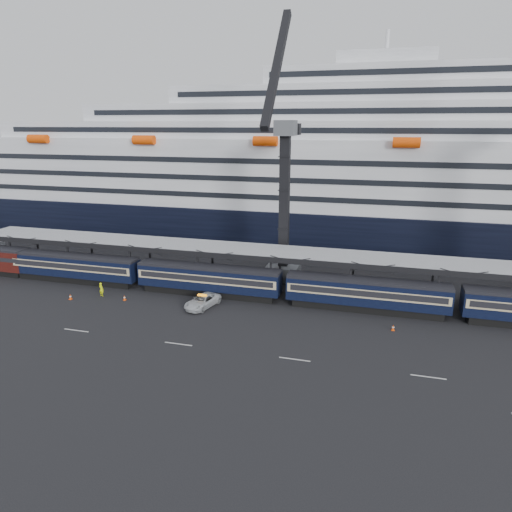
# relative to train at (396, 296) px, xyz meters

# --- Properties ---
(ground) EXTENTS (260.00, 260.00, 0.00)m
(ground) POSITION_rel_train_xyz_m (4.65, -10.00, -2.20)
(ground) COLOR black
(ground) RESTS_ON ground
(train) EXTENTS (133.05, 3.00, 4.05)m
(train) POSITION_rel_train_xyz_m (0.00, 0.00, 0.00)
(train) COLOR black
(train) RESTS_ON ground
(canopy) EXTENTS (130.00, 6.25, 5.53)m
(canopy) POSITION_rel_train_xyz_m (4.65, 4.00, 3.05)
(canopy) COLOR #909398
(canopy) RESTS_ON ground
(cruise_ship) EXTENTS (214.09, 28.84, 34.00)m
(cruise_ship) POSITION_rel_train_xyz_m (3.57, 35.99, 10.14)
(cruise_ship) COLOR black
(cruise_ship) RESTS_ON ground
(crane_dark_near) EXTENTS (4.50, 17.75, 35.08)m
(crane_dark_near) POSITION_rel_train_xyz_m (-15.35, 8.59, 9.73)
(crane_dark_near) COLOR #4E5256
(crane_dark_near) RESTS_ON ground
(pickup_truck) EXTENTS (3.68, 5.73, 1.47)m
(pickup_truck) POSITION_rel_train_xyz_m (-22.60, -4.22, -1.47)
(pickup_truck) COLOR silver
(pickup_truck) RESTS_ON ground
(worker) EXTENTS (0.76, 0.60, 1.84)m
(worker) POSITION_rel_train_xyz_m (-36.61, -4.22, -1.28)
(worker) COLOR #EAFF0D
(worker) RESTS_ON ground
(traffic_cone_a) EXTENTS (0.37, 0.37, 0.74)m
(traffic_cone_a) POSITION_rel_train_xyz_m (-39.79, -6.31, -1.83)
(traffic_cone_a) COLOR #FF4B08
(traffic_cone_a) RESTS_ON ground
(traffic_cone_b) EXTENTS (0.35, 0.35, 0.70)m
(traffic_cone_b) POSITION_rel_train_xyz_m (-32.98, -4.75, -1.85)
(traffic_cone_b) COLOR #FF4B08
(traffic_cone_b) RESTS_ON ground
(traffic_cone_c) EXTENTS (0.36, 0.36, 0.73)m
(traffic_cone_c) POSITION_rel_train_xyz_m (-22.68, -5.62, -1.84)
(traffic_cone_c) COLOR #FF4B08
(traffic_cone_c) RESTS_ON ground
(traffic_cone_d) EXTENTS (0.35, 0.35, 0.69)m
(traffic_cone_d) POSITION_rel_train_xyz_m (-0.23, -4.96, -1.86)
(traffic_cone_d) COLOR #FF4B08
(traffic_cone_d) RESTS_ON ground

